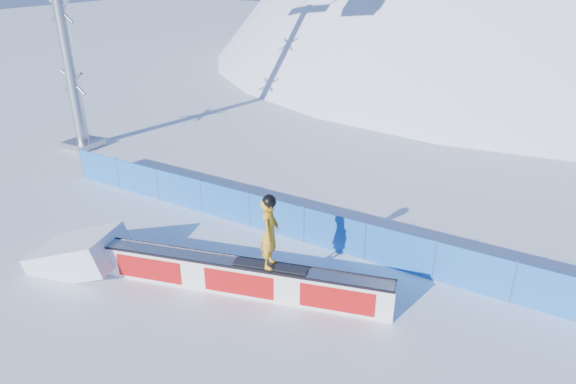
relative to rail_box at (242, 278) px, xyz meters
The scene contains 6 objects.
ground 1.86m from the rail_box, 50.58° to the right, with size 160.00×160.00×0.00m, color white.
snow_hill 44.62m from the rail_box, 88.38° to the left, with size 64.00×64.00×64.00m.
safety_fence 3.31m from the rail_box, 69.77° to the left, with size 22.05×0.05×1.30m.
rail_box is the anchor object (origin of this frame).
snow_ramp 4.93m from the rail_box, 164.92° to the right, with size 2.45×1.63×0.92m, color white, non-canonical shape.
snowboarder 1.66m from the rail_box, 15.08° to the left, with size 1.94×0.83×2.00m.
Camera 1 is at (5.53, -7.62, 8.08)m, focal length 32.00 mm.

